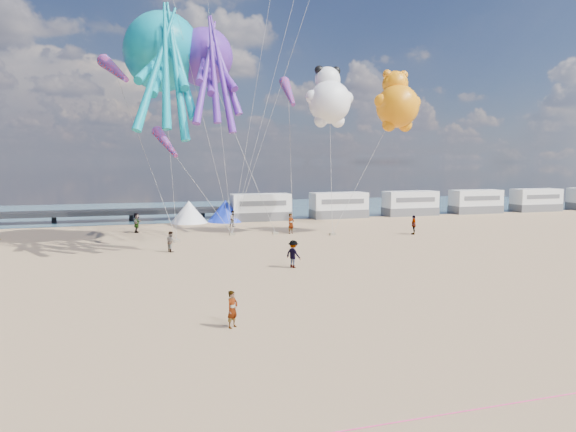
% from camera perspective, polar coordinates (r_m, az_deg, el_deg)
% --- Properties ---
extents(ground, '(120.00, 120.00, 0.00)m').
position_cam_1_polar(ground, '(18.92, 8.62, -14.32)').
color(ground, tan).
rests_on(ground, ground).
extents(water, '(120.00, 120.00, 0.00)m').
position_cam_1_polar(water, '(71.70, -10.59, 0.67)').
color(water, '#3B6172').
rests_on(water, ground).
extents(motorhome_0, '(6.60, 2.50, 3.00)m').
position_cam_1_polar(motorhome_0, '(57.86, -3.06, 0.99)').
color(motorhome_0, silver).
rests_on(motorhome_0, ground).
extents(motorhome_1, '(6.60, 2.50, 3.00)m').
position_cam_1_polar(motorhome_1, '(60.82, 5.67, 1.21)').
color(motorhome_1, silver).
rests_on(motorhome_1, ground).
extents(motorhome_2, '(6.60, 2.50, 3.00)m').
position_cam_1_polar(motorhome_2, '(65.04, 13.43, 1.38)').
color(motorhome_2, silver).
rests_on(motorhome_2, ground).
extents(motorhome_3, '(6.60, 2.50, 3.00)m').
position_cam_1_polar(motorhome_3, '(70.29, 20.14, 1.51)').
color(motorhome_3, silver).
rests_on(motorhome_3, ground).
extents(motorhome_4, '(6.60, 2.50, 3.00)m').
position_cam_1_polar(motorhome_4, '(76.38, 25.85, 1.61)').
color(motorhome_4, silver).
rests_on(motorhome_4, ground).
extents(tent_white, '(4.00, 4.00, 2.40)m').
position_cam_1_polar(tent_white, '(56.53, -10.96, 0.46)').
color(tent_white, white).
rests_on(tent_white, ground).
extents(tent_blue, '(4.00, 4.00, 2.40)m').
position_cam_1_polar(tent_blue, '(57.07, -6.96, 0.58)').
color(tent_blue, '#1933CC').
rests_on(tent_blue, ground).
extents(rope_line, '(34.00, 0.03, 0.03)m').
position_cam_1_polar(rope_line, '(14.92, 17.43, -20.23)').
color(rope_line, '#F2338C').
rests_on(rope_line, ground).
extents(standing_person, '(0.65, 0.63, 1.50)m').
position_cam_1_polar(standing_person, '(20.77, -6.19, -10.26)').
color(standing_person, tan).
rests_on(standing_person, ground).
extents(beachgoer_1, '(0.71, 0.87, 1.52)m').
position_cam_1_polar(beachgoer_1, '(38.54, -12.89, -2.79)').
color(beachgoer_1, '#7F6659').
rests_on(beachgoer_1, ground).
extents(beachgoer_2, '(0.98, 1.05, 1.72)m').
position_cam_1_polar(beachgoer_2, '(31.99, 0.60, -4.24)').
color(beachgoer_2, '#7F6659').
rests_on(beachgoer_2, ground).
extents(beachgoer_3, '(1.10, 1.30, 1.74)m').
position_cam_1_polar(beachgoer_3, '(48.03, 13.79, -0.96)').
color(beachgoer_3, '#7F6659').
rests_on(beachgoer_3, ground).
extents(beachgoer_4, '(0.69, 1.15, 1.84)m').
position_cam_1_polar(beachgoer_4, '(49.87, -16.48, -0.73)').
color(beachgoer_4, '#7F6659').
rests_on(beachgoer_4, ground).
extents(beachgoer_5, '(1.78, 1.28, 1.85)m').
position_cam_1_polar(beachgoer_5, '(47.14, 0.33, -0.85)').
color(beachgoer_5, '#7F6659').
rests_on(beachgoer_5, ground).
extents(beachgoer_7, '(0.95, 0.80, 1.67)m').
position_cam_1_polar(beachgoer_7, '(52.21, -6.11, -0.32)').
color(beachgoer_7, '#7F6659').
rests_on(beachgoer_7, ground).
extents(sandbag_a, '(0.50, 0.35, 0.22)m').
position_cam_1_polar(sandbag_a, '(43.26, -12.22, -2.70)').
color(sandbag_a, gray).
rests_on(sandbag_a, ground).
extents(sandbag_b, '(0.50, 0.35, 0.22)m').
position_cam_1_polar(sandbag_b, '(46.79, -1.41, -1.91)').
color(sandbag_b, gray).
rests_on(sandbag_b, ground).
extents(sandbag_c, '(0.50, 0.35, 0.22)m').
position_cam_1_polar(sandbag_c, '(46.30, 4.95, -2.02)').
color(sandbag_c, gray).
rests_on(sandbag_c, ground).
extents(sandbag_d, '(0.50, 0.35, 0.22)m').
position_cam_1_polar(sandbag_d, '(49.58, 0.56, -1.46)').
color(sandbag_d, gray).
rests_on(sandbag_d, ground).
extents(sandbag_e, '(0.50, 0.35, 0.22)m').
position_cam_1_polar(sandbag_e, '(46.44, -6.23, -2.00)').
color(sandbag_e, gray).
rests_on(sandbag_e, ground).
extents(kite_octopus_teal, '(5.66, 11.42, 12.63)m').
position_cam_1_polar(kite_octopus_teal, '(43.53, -13.82, 17.23)').
color(kite_octopus_teal, '#0891A2').
extents(kite_octopus_purple, '(5.60, 10.09, 10.92)m').
position_cam_1_polar(kite_octopus_purple, '(42.97, -9.33, 16.97)').
color(kite_octopus_purple, '#58259B').
extents(kite_panda, '(5.69, 5.52, 6.44)m').
position_cam_1_polar(kite_panda, '(46.57, 4.64, 12.50)').
color(kite_panda, white).
extents(kite_teddy_orange, '(5.77, 5.61, 6.49)m').
position_cam_1_polar(kite_teddy_orange, '(47.58, 12.08, 11.83)').
color(kite_teddy_orange, orange).
extents(windsock_left, '(2.94, 7.11, 7.07)m').
position_cam_1_polar(windsock_left, '(43.42, -18.75, 15.15)').
color(windsock_left, red).
extents(windsock_mid, '(2.06, 6.82, 6.75)m').
position_cam_1_polar(windsock_mid, '(47.98, 0.05, 13.57)').
color(windsock_mid, red).
extents(windsock_right, '(2.18, 4.37, 4.30)m').
position_cam_1_polar(windsock_right, '(41.48, -13.40, 7.89)').
color(windsock_right, red).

